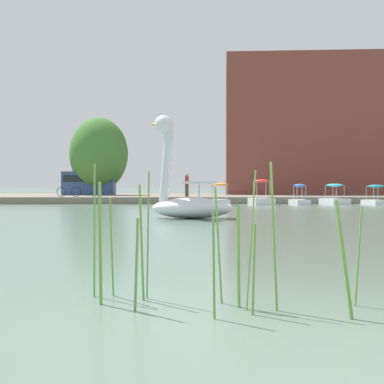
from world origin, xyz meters
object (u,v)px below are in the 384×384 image
(bicycle_parked, at_px, (69,192))
(swan_boat, at_px, (188,197))
(pedal_boat_orange, at_px, (219,198))
(pedal_boat_red, at_px, (261,198))
(pedal_boat_cyan, at_px, (335,198))
(person_on_path, at_px, (187,184))
(pedal_boat_blue, at_px, (300,199))
(pedal_boat_teal, at_px, (376,198))
(tree_willow_near_path, at_px, (99,154))
(parked_van, at_px, (89,182))

(bicycle_parked, bearing_deg, swan_boat, -64.54)
(pedal_boat_orange, relative_size, pedal_boat_red, 0.90)
(pedal_boat_cyan, bearing_deg, person_on_path, 164.03)
(swan_boat, distance_m, pedal_boat_red, 14.84)
(pedal_boat_blue, bearing_deg, pedal_boat_teal, -1.41)
(pedal_boat_cyan, bearing_deg, tree_willow_near_path, 149.18)
(pedal_boat_cyan, xyz_separation_m, tree_willow_near_path, (-17.01, 10.15, 3.52))
(tree_willow_near_path, bearing_deg, pedal_boat_orange, -48.56)
(parked_van, bearing_deg, swan_boat, -71.99)
(swan_boat, xyz_separation_m, pedal_boat_orange, (2.32, 13.71, -0.39))
(tree_willow_near_path, bearing_deg, bicycle_parked, -97.41)
(pedal_boat_teal, bearing_deg, tree_willow_near_path, 151.58)
(pedal_boat_red, bearing_deg, parked_van, 141.94)
(pedal_boat_blue, distance_m, bicycle_parked, 15.87)
(swan_boat, xyz_separation_m, person_on_path, (0.28, 16.93, 0.53))
(tree_willow_near_path, distance_m, bicycle_parked, 8.17)
(pedal_boat_red, xyz_separation_m, person_on_path, (-4.81, 2.99, 0.93))
(person_on_path, bearing_deg, pedal_boat_blue, -23.02)
(pedal_boat_cyan, height_order, pedal_boat_teal, pedal_boat_cyan)
(swan_boat, xyz_separation_m, pedal_boat_blue, (7.57, 13.84, -0.45))
(pedal_boat_cyan, bearing_deg, pedal_boat_blue, -172.34)
(pedal_boat_blue, bearing_deg, pedal_boat_cyan, 7.66)
(bicycle_parked, bearing_deg, person_on_path, 0.77)
(bicycle_parked, bearing_deg, pedal_boat_blue, -10.85)
(swan_boat, relative_size, pedal_boat_orange, 1.98)
(tree_willow_near_path, relative_size, parked_van, 1.60)
(pedal_boat_orange, distance_m, person_on_path, 3.93)
(pedal_boat_cyan, xyz_separation_m, person_on_path, (-9.70, 2.77, 0.93))
(pedal_boat_orange, bearing_deg, pedal_boat_red, 4.74)
(pedal_boat_red, distance_m, pedal_boat_blue, 2.48)
(pedal_boat_orange, distance_m, pedal_boat_cyan, 7.67)
(tree_willow_near_path, distance_m, parked_van, 2.55)
(pedal_boat_blue, bearing_deg, pedal_boat_orange, -178.62)
(pedal_boat_teal, bearing_deg, pedal_boat_red, 178.27)
(pedal_boat_blue, height_order, person_on_path, person_on_path)
(pedal_boat_blue, relative_size, person_on_path, 1.11)
(swan_boat, height_order, parked_van, swan_boat)
(pedal_boat_blue, xyz_separation_m, parked_van, (-15.38, 10.21, 1.16))
(pedal_boat_teal, relative_size, person_on_path, 1.21)
(swan_boat, relative_size, tree_willow_near_path, 0.56)
(pedal_boat_orange, bearing_deg, tree_willow_near_path, 131.44)
(swan_boat, distance_m, pedal_boat_teal, 18.59)
(pedal_boat_orange, height_order, parked_van, parked_van)
(pedal_boat_red, xyz_separation_m, pedal_boat_cyan, (4.89, 0.22, -0.01))
(bicycle_parked, xyz_separation_m, parked_van, (0.20, 7.22, 0.71))
(pedal_boat_orange, bearing_deg, pedal_boat_blue, 1.38)
(pedal_boat_orange, xyz_separation_m, bicycle_parked, (-10.33, 3.11, 0.39))
(pedal_boat_red, bearing_deg, swan_boat, -110.05)
(pedal_boat_red, distance_m, person_on_path, 5.74)
(pedal_boat_blue, xyz_separation_m, person_on_path, (-7.29, 3.10, 0.98))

